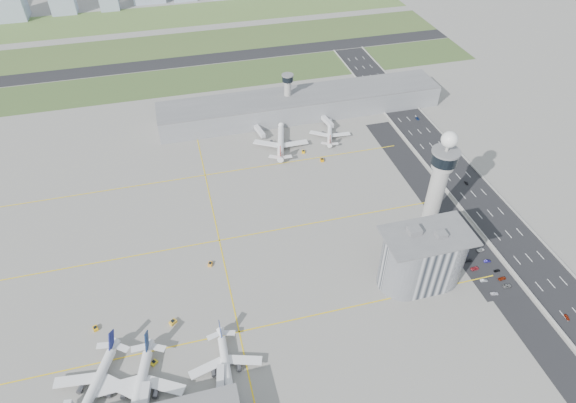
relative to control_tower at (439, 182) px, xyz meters
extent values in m
plane|color=gray|center=(-72.00, -8.00, -35.04)|extent=(1000.00, 1000.00, 0.00)
cube|color=#3C5327|center=(-92.00, 217.00, -35.00)|extent=(480.00, 50.00, 0.08)
cube|color=#3B5126|center=(-92.00, 292.00, -35.00)|extent=(480.00, 60.00, 0.08)
cube|color=#566E34|center=(-92.00, 372.00, -35.00)|extent=(480.00, 70.00, 0.08)
cube|color=black|center=(-92.00, 254.00, -34.98)|extent=(480.00, 22.00, 0.10)
cube|color=black|center=(43.00, -8.00, -34.99)|extent=(28.00, 500.00, 0.10)
cube|color=#9E9E99|center=(29.00, -8.00, -34.44)|extent=(0.60, 500.00, 1.20)
cube|color=#9E9E99|center=(57.00, -8.00, -34.44)|extent=(0.60, 500.00, 1.20)
cube|color=black|center=(18.00, -18.00, -35.00)|extent=(18.00, 260.00, 0.08)
cube|color=black|center=(16.00, -30.00, -34.99)|extent=(20.00, 44.00, 0.10)
cube|color=yellow|center=(-112.00, -38.00, -35.04)|extent=(260.00, 0.60, 0.01)
cube|color=yellow|center=(-112.00, 22.00, -35.04)|extent=(260.00, 0.60, 0.01)
cube|color=yellow|center=(-112.00, 82.00, -35.04)|extent=(260.00, 0.60, 0.01)
cube|color=yellow|center=(-112.00, 22.00, -35.04)|extent=(0.60, 260.00, 0.01)
cylinder|color=#ADAAA5|center=(0.00, 0.00, -11.04)|extent=(8.40, 8.40, 48.00)
cylinder|color=#ADAAA5|center=(0.00, 0.00, 10.96)|extent=(11.00, 11.00, 4.00)
cylinder|color=black|center=(0.00, 0.00, 14.96)|extent=(13.00, 13.00, 6.00)
cylinder|color=slate|center=(0.00, 0.00, 18.46)|extent=(14.00, 14.00, 1.00)
cylinder|color=#ADAAA5|center=(0.00, 0.00, 20.96)|extent=(1.60, 1.60, 5.00)
sphere|color=white|center=(0.00, 0.00, 25.46)|extent=(8.00, 8.00, 8.00)
cylinder|color=#ADAAA5|center=(-42.00, 142.00, -21.04)|extent=(5.00, 5.00, 28.00)
cylinder|color=black|center=(-42.00, 142.00, -6.04)|extent=(8.00, 8.00, 4.00)
cylinder|color=slate|center=(-42.00, 142.00, -3.54)|extent=(8.60, 8.60, 0.80)
cube|color=#B2B2B7|center=(-20.00, -30.00, -20.04)|extent=(18.00, 24.00, 30.00)
cylinder|color=#B2B2B7|center=(-29.00, -30.00, -20.04)|extent=(24.00, 24.00, 30.00)
cylinder|color=#B2B2B7|center=(-11.00, -30.00, -20.04)|extent=(24.00, 24.00, 30.00)
cube|color=slate|center=(-20.00, -30.00, -4.64)|extent=(42.00, 24.00, 0.80)
cube|color=slate|center=(-26.00, -27.00, -3.04)|extent=(6.00, 5.00, 3.00)
cube|color=slate|center=(-15.00, -32.00, -3.34)|extent=(5.00, 4.00, 2.40)
cube|color=gray|center=(-32.00, 140.00, -27.54)|extent=(210.00, 32.00, 15.00)
cube|color=slate|center=(-32.00, 140.00, -19.64)|extent=(210.00, 32.00, 0.80)
imported|color=white|center=(11.76, -48.57, -34.38)|extent=(4.07, 2.19, 1.32)
imported|color=#A3AAB2|center=(11.43, -39.94, -34.42)|extent=(3.95, 1.88, 1.25)
imported|color=#AF2733|center=(11.21, -31.81, -34.43)|extent=(4.52, 2.33, 1.22)
imported|color=black|center=(10.86, -25.99, -34.39)|extent=(4.57, 1.99, 1.31)
imported|color=navy|center=(11.41, -22.34, -34.50)|extent=(3.25, 1.47, 1.08)
imported|color=silver|center=(10.19, -14.66, -34.45)|extent=(3.76, 1.79, 1.19)
imported|color=slate|center=(20.56, -45.94, -34.44)|extent=(4.52, 2.44, 1.21)
imported|color=maroon|center=(20.95, -41.20, -34.42)|extent=(4.39, 2.12, 1.23)
imported|color=black|center=(21.40, -35.93, -34.48)|extent=(3.30, 1.39, 1.11)
imported|color=navy|center=(20.27, -28.95, -34.44)|extent=(3.73, 1.62, 1.19)
imported|color=silver|center=(21.30, -20.94, -34.43)|extent=(4.63, 2.60, 1.22)
imported|color=gray|center=(20.30, -13.10, -34.40)|extent=(4.48, 1.94, 1.28)
imported|color=maroon|center=(36.51, -69.33, -34.48)|extent=(1.64, 3.41, 1.12)
imported|color=black|center=(44.06, 32.11, -34.47)|extent=(1.47, 3.53, 1.13)
imported|color=navy|center=(49.27, 110.02, -34.50)|extent=(1.85, 3.92, 1.08)
imported|color=gray|center=(35.58, 171.59, -34.40)|extent=(1.75, 3.86, 1.28)
camera|label=1|loc=(-122.70, -165.57, 151.69)|focal=30.00mm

